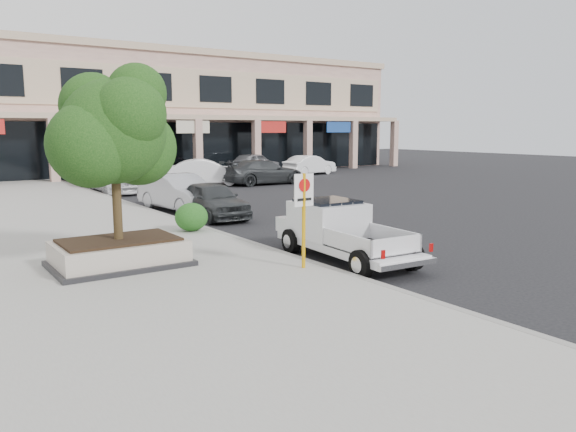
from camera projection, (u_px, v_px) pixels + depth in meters
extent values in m
plane|color=black|center=(368.00, 262.00, 14.84)|extent=(120.00, 120.00, 0.00)
cube|color=gray|center=(92.00, 245.00, 16.65)|extent=(8.00, 52.00, 0.15)
cube|color=gray|center=(212.00, 231.00, 18.85)|extent=(0.20, 52.00, 0.15)
cube|color=tan|center=(161.00, 116.00, 46.32)|extent=(40.00, 10.00, 9.00)
cube|color=tan|center=(159.00, 57.00, 45.58)|extent=(40.40, 10.40, 0.50)
cube|color=tan|center=(192.00, 117.00, 41.38)|extent=(40.00, 2.20, 0.35)
cube|color=tan|center=(394.00, 143.00, 52.20)|extent=(0.55, 0.55, 4.20)
cube|color=black|center=(187.00, 148.00, 42.59)|extent=(39.20, 0.08, 3.90)
cube|color=black|center=(120.00, 263.00, 13.85)|extent=(3.20, 2.20, 0.12)
cube|color=#A39488|center=(119.00, 251.00, 13.80)|extent=(3.00, 2.00, 0.50)
cube|color=black|center=(119.00, 240.00, 13.76)|extent=(2.70, 1.70, 0.06)
cylinder|color=#312213|center=(117.00, 194.00, 13.58)|extent=(0.22, 0.22, 2.20)
sphere|color=#11350E|center=(114.00, 131.00, 13.35)|extent=(2.50, 2.50, 2.50)
sphere|color=#11350E|center=(139.00, 147.00, 14.05)|extent=(1.90, 1.90, 1.90)
sphere|color=#11350E|center=(93.00, 106.00, 13.50)|extent=(1.60, 1.60, 1.60)
cylinder|color=#DC9C0B|center=(304.00, 221.00, 13.47)|extent=(0.09, 0.09, 2.30)
cube|color=white|center=(304.00, 190.00, 13.35)|extent=(0.55, 0.03, 0.78)
cylinder|color=red|center=(305.00, 185.00, 13.31)|extent=(0.32, 0.02, 0.32)
ellipsoid|color=#1B4B15|center=(191.00, 217.00, 18.44)|extent=(1.10, 0.99, 0.93)
imported|color=#2D3032|center=(212.00, 200.00, 22.01)|extent=(1.88, 4.30, 1.44)
imported|color=#A8A9B0|center=(180.00, 193.00, 23.94)|extent=(2.20, 4.93, 1.57)
imported|color=silver|center=(115.00, 178.00, 31.06)|extent=(2.25, 5.33, 1.54)
imported|color=black|center=(97.00, 174.00, 34.18)|extent=(2.94, 5.59, 1.50)
imported|color=#9B9CA3|center=(150.00, 177.00, 33.02)|extent=(4.23, 2.74, 1.34)
imported|color=white|center=(206.00, 172.00, 34.80)|extent=(5.15, 3.60, 1.61)
imported|color=#292C2E|center=(264.00, 172.00, 35.31)|extent=(5.41, 2.33, 1.55)
imported|color=black|center=(178.00, 167.00, 39.77)|extent=(6.03, 4.45, 1.52)
imported|color=#929499|center=(254.00, 163.00, 43.51)|extent=(5.17, 3.39, 1.63)
imported|color=white|center=(310.00, 165.00, 42.69)|extent=(4.65, 2.31, 1.47)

